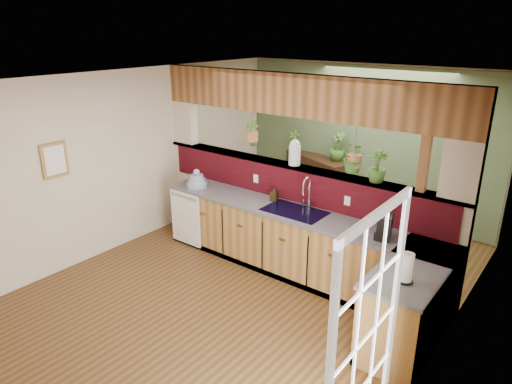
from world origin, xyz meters
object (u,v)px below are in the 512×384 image
Objects in this scene: dish_stack at (197,181)px; shelving_console at (316,181)px; faucet at (307,192)px; glass_jar at (295,152)px; coffee_maker at (384,228)px; paper_towel at (406,268)px; soap_dispenser at (274,193)px.

dish_stack is 0.23× the size of shelving_console.
faucet is 1.44× the size of dish_stack.
glass_jar reaches higher than faucet.
paper_towel reaches higher than coffee_maker.
soap_dispenser reaches higher than shelving_console.
glass_jar is (1.42, 0.45, 0.58)m from dish_stack.
paper_towel is (0.54, -0.77, 0.01)m from coffee_maker.
soap_dispenser is 0.75× the size of coffee_maker.
shelving_console is (-0.58, 2.13, -0.51)m from soap_dispenser.
coffee_maker is (1.15, -0.22, -0.11)m from faucet.
faucet reaches higher than soap_dispenser.
glass_jar is at bearing 148.44° from coffee_maker.
coffee_maker is at bearing -24.98° from shelving_console.
faucet is 0.33× the size of shelving_console.
soap_dispenser is at bearing 157.56° from coffee_maker.
glass_jar is at bearing 54.46° from soap_dispenser.
paper_towel is (3.47, -0.75, 0.06)m from dish_stack.
dish_stack is 1.11× the size of coffee_maker.
dish_stack is 0.99× the size of paper_towel.
faucet is at bearing 1.32° from soap_dispenser.
paper_towel reaches higher than shelving_console.
coffee_maker is at bearing -10.72° from faucet.
glass_jar reaches higher than soap_dispenser.
shelving_console is (-2.24, 2.34, -0.53)m from coffee_maker.
soap_dispenser is at bearing -125.54° from glass_jar.
glass_jar is (0.16, 0.23, 0.56)m from soap_dispenser.
dish_stack is at bearing -162.29° from glass_jar.
glass_jar is at bearing 148.23° from faucet.
faucet is 2.47m from shelving_console.
dish_stack is 3.55m from paper_towel.
dish_stack is 1.48× the size of soap_dispenser.
dish_stack is at bearing -85.00° from shelving_console.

